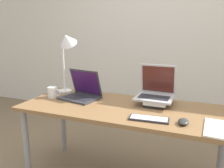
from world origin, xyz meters
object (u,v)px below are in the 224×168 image
(laptop_left, at_px, (82,93))
(mouse, at_px, (183,122))
(mug, at_px, (53,92))
(laptop_on_books, at_px, (156,91))
(wireless_keyboard, at_px, (149,119))
(desk_lamp, at_px, (67,47))
(notepad, at_px, (223,129))
(book_stack, at_px, (156,102))

(laptop_left, xyz_separation_m, mouse, (0.90, -0.27, -0.04))
(mug, bearing_deg, laptop_on_books, 9.96)
(mouse, bearing_deg, wireless_keyboard, -177.10)
(laptop_on_books, distance_m, desk_lamp, 0.92)
(notepad, bearing_deg, mouse, 177.10)
(wireless_keyboard, height_order, mouse, mouse)
(laptop_on_books, relative_size, desk_lamp, 0.51)
(notepad, distance_m, mug, 1.42)
(wireless_keyboard, height_order, desk_lamp, desk_lamp)
(wireless_keyboard, bearing_deg, desk_lamp, 156.49)
(laptop_left, distance_m, notepad, 1.17)
(mouse, bearing_deg, laptop_left, 163.23)
(book_stack, bearing_deg, mouse, -54.10)
(wireless_keyboard, bearing_deg, laptop_on_books, 93.89)
(laptop_left, relative_size, desk_lamp, 0.61)
(laptop_on_books, bearing_deg, notepad, -37.62)
(mouse, relative_size, mug, 0.82)
(mouse, bearing_deg, mug, 170.24)
(desk_lamp, bearing_deg, notepad, -15.97)
(laptop_on_books, relative_size, mug, 2.38)
(mouse, height_order, notepad, mouse)
(laptop_on_books, bearing_deg, book_stack, -68.98)
(laptop_on_books, xyz_separation_m, wireless_keyboard, (0.03, -0.37, -0.10))
(book_stack, relative_size, desk_lamp, 0.41)
(notepad, bearing_deg, laptop_left, 165.97)
(mouse, xyz_separation_m, desk_lamp, (-1.11, 0.37, 0.44))
(laptop_left, xyz_separation_m, laptop_on_books, (0.65, 0.09, 0.05))
(laptop_left, height_order, laptop_on_books, laptop_on_books)
(mouse, relative_size, desk_lamp, 0.18)
(laptop_left, distance_m, desk_lamp, 0.46)
(mouse, bearing_deg, notepad, -2.90)
(book_stack, bearing_deg, desk_lamp, 177.20)
(book_stack, height_order, wireless_keyboard, book_stack)
(mouse, bearing_deg, desk_lamp, 161.43)
(laptop_on_books, bearing_deg, mug, -170.04)
(mug, xyz_separation_m, desk_lamp, (0.06, 0.17, 0.41))
(mouse, xyz_separation_m, mug, (-1.17, 0.20, 0.03))
(laptop_left, height_order, notepad, laptop_left)
(book_stack, distance_m, desk_lamp, 0.97)
(notepad, relative_size, desk_lamp, 0.50)
(laptop_left, height_order, mouse, laptop_left)
(mouse, xyz_separation_m, notepad, (0.23, -0.01, -0.01))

